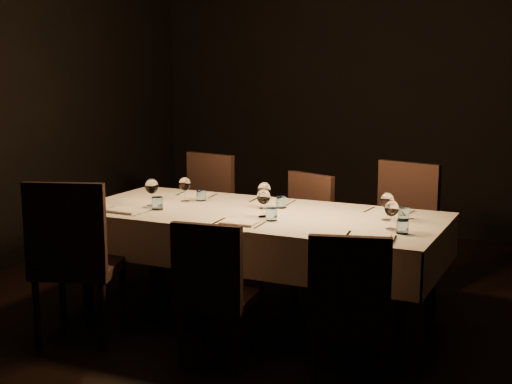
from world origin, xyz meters
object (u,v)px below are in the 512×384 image
at_px(chair_near_center, 213,286).
at_px(chair_near_right, 350,304).
at_px(chair_far_left, 201,209).
at_px(chair_far_center, 301,227).
at_px(dining_table, 256,223).
at_px(chair_far_right, 399,227).
at_px(chair_near_left, 74,255).

relative_size(chair_near_center, chair_near_right, 0.98).
xyz_separation_m(chair_far_left, chair_far_center, (0.94, -0.10, -0.04)).
xyz_separation_m(chair_near_center, chair_far_center, (-0.07, 1.55, 0.02)).
distance_m(dining_table, chair_near_center, 0.85).
bearing_deg(chair_near_center, dining_table, -88.46).
relative_size(chair_near_center, chair_far_left, 0.87).
bearing_deg(chair_far_right, dining_table, -119.28).
distance_m(chair_near_center, chair_far_left, 1.93).
bearing_deg(chair_near_left, chair_near_center, 163.88).
distance_m(chair_far_left, chair_far_center, 0.95).
relative_size(dining_table, chair_far_center, 2.75).
bearing_deg(chair_far_left, dining_table, -31.64).
bearing_deg(chair_near_center, chair_far_center, -93.84).
bearing_deg(chair_far_right, chair_far_left, -165.53).
distance_m(chair_near_right, chair_far_center, 1.77).
distance_m(chair_near_center, chair_near_right, 0.82).
height_order(chair_near_right, chair_far_left, chair_far_left).
distance_m(dining_table, chair_near_right, 1.25).
bearing_deg(chair_far_center, chair_near_right, -39.17).
relative_size(dining_table, chair_near_center, 2.88).
distance_m(dining_table, chair_far_right, 1.15).
height_order(dining_table, chair_near_right, chair_near_right).
relative_size(chair_near_right, chair_far_center, 0.97).
bearing_deg(chair_far_left, chair_near_left, -77.77).
bearing_deg(chair_near_center, chair_far_right, -118.53).
xyz_separation_m(chair_far_center, chair_far_right, (0.74, 0.10, 0.05)).
xyz_separation_m(chair_near_left, chair_far_center, (0.90, 1.59, -0.06)).
xyz_separation_m(chair_near_right, chair_far_left, (-1.83, 1.63, 0.06)).
xyz_separation_m(dining_table, chair_far_left, (-0.90, 0.82, -0.14)).
bearing_deg(chair_near_left, chair_far_center, -138.40).
bearing_deg(chair_far_left, chair_far_center, 5.12).
distance_m(dining_table, chair_far_left, 1.22).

